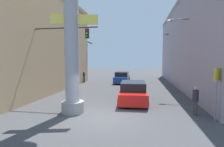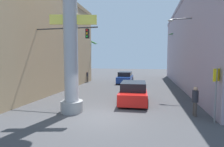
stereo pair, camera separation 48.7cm
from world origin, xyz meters
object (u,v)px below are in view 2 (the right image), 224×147
(car_lead, at_px, (133,92))
(palm_tree_far_right, at_px, (175,50))
(neon_sign_pole, at_px, (71,33))
(pedestrian_by_sign, at_px, (195,99))
(crossing_sign, at_px, (216,87))
(traffic_light_mast, at_px, (53,49))
(pedestrian_far_left, at_px, (87,76))
(palm_tree_far_left, at_px, (89,53))
(car_far, at_px, (125,78))
(street_lamp, at_px, (189,49))

(car_lead, xyz_separation_m, palm_tree_far_right, (5.23, 15.99, 4.08))
(neon_sign_pole, height_order, pedestrian_by_sign, neon_sign_pole)
(crossing_sign, relative_size, car_lead, 0.61)
(traffic_light_mast, xyz_separation_m, pedestrian_far_left, (-1.29, 11.21, -3.13))
(traffic_light_mast, relative_size, palm_tree_far_left, 0.90)
(crossing_sign, bearing_deg, palm_tree_far_left, 126.77)
(palm_tree_far_right, height_order, pedestrian_far_left, palm_tree_far_right)
(pedestrian_far_left, distance_m, pedestrian_by_sign, 17.25)
(crossing_sign, xyz_separation_m, pedestrian_by_sign, (-0.72, 0.99, -0.86))
(neon_sign_pole, bearing_deg, car_far, 84.40)
(street_lamp, relative_size, palm_tree_far_left, 1.09)
(street_lamp, relative_size, palm_tree_far_right, 0.90)
(crossing_sign, distance_m, traffic_light_mast, 11.31)
(car_lead, xyz_separation_m, pedestrian_far_left, (-7.52, 10.34, 0.23))
(street_lamp, xyz_separation_m, car_far, (-6.66, 7.98, -3.47))
(street_lamp, height_order, car_lead, street_lamp)
(car_lead, relative_size, pedestrian_by_sign, 2.75)
(pedestrian_far_left, bearing_deg, palm_tree_far_left, 101.97)
(traffic_light_mast, height_order, palm_tree_far_right, palm_tree_far_right)
(car_lead, bearing_deg, pedestrian_by_sign, -35.47)
(car_lead, bearing_deg, palm_tree_far_right, 71.87)
(street_lamp, distance_m, pedestrian_far_left, 14.44)
(car_lead, distance_m, pedestrian_by_sign, 4.64)
(street_lamp, height_order, crossing_sign, street_lamp)
(neon_sign_pole, xyz_separation_m, car_far, (1.42, 14.50, -4.13))
(street_lamp, relative_size, car_lead, 1.48)
(neon_sign_pole, distance_m, street_lamp, 10.40)
(traffic_light_mast, distance_m, pedestrian_far_left, 11.71)
(car_lead, height_order, car_far, same)
(street_lamp, height_order, car_far, street_lamp)
(crossing_sign, bearing_deg, pedestrian_by_sign, 125.82)
(palm_tree_far_left, xyz_separation_m, pedestrian_by_sign, (11.90, -15.89, -3.28))
(crossing_sign, height_order, pedestrian_by_sign, crossing_sign)
(street_lamp, height_order, traffic_light_mast, street_lamp)
(palm_tree_far_right, height_order, pedestrian_by_sign, palm_tree_far_right)
(traffic_light_mast, bearing_deg, pedestrian_far_left, 96.56)
(traffic_light_mast, bearing_deg, pedestrian_by_sign, -10.32)
(pedestrian_far_left, height_order, pedestrian_by_sign, pedestrian_by_sign)
(car_lead, distance_m, palm_tree_far_right, 17.31)
(pedestrian_far_left, xyz_separation_m, pedestrian_by_sign, (11.30, -13.03, 0.03))
(car_lead, bearing_deg, crossing_sign, -39.35)
(palm_tree_far_left, relative_size, pedestrian_far_left, 3.89)
(neon_sign_pole, xyz_separation_m, car_lead, (3.54, 3.40, -4.13))
(traffic_light_mast, distance_m, pedestrian_by_sign, 10.63)
(street_lamp, height_order, pedestrian_by_sign, street_lamp)
(palm_tree_far_right, relative_size, palm_tree_far_left, 1.21)
(palm_tree_far_left, bearing_deg, traffic_light_mast, -82.32)
(palm_tree_far_right, xyz_separation_m, pedestrian_far_left, (-12.76, -5.64, -3.85))
(car_far, xyz_separation_m, pedestrian_by_sign, (5.89, -13.78, 0.26))
(traffic_light_mast, distance_m, palm_tree_far_left, 14.20)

